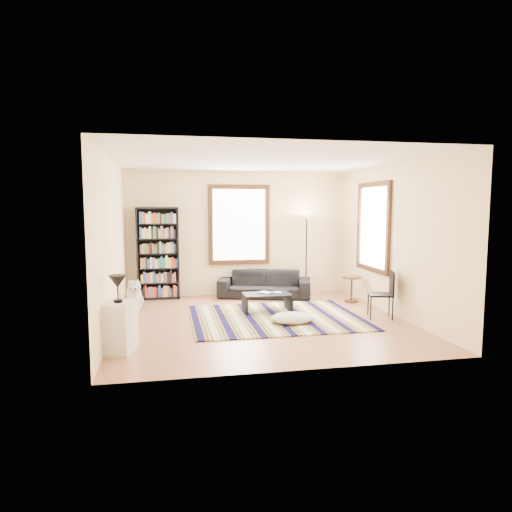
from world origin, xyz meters
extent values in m
cube|color=#A16849|center=(0.00, 0.00, -0.05)|extent=(5.00, 5.00, 0.10)
cube|color=white|center=(0.00, 0.00, 2.85)|extent=(5.00, 5.00, 0.10)
cube|color=beige|center=(0.00, 2.55, 1.40)|extent=(5.00, 0.10, 2.80)
cube|color=beige|center=(0.00, -2.55, 1.40)|extent=(5.00, 0.10, 2.80)
cube|color=beige|center=(-2.55, 0.00, 1.40)|extent=(0.10, 5.00, 2.80)
cube|color=beige|center=(2.55, 0.00, 1.40)|extent=(0.10, 5.00, 2.80)
cube|color=white|center=(0.00, 2.47, 1.60)|extent=(1.20, 0.06, 1.60)
cube|color=white|center=(2.47, 0.80, 1.60)|extent=(0.06, 1.20, 1.60)
cube|color=#0E0B39|center=(0.30, 0.14, 0.01)|extent=(3.07, 2.46, 0.02)
imported|color=black|center=(0.50, 2.05, 0.30)|extent=(2.17, 1.35, 0.59)
cube|color=black|center=(-1.81, 2.32, 1.00)|extent=(0.90, 0.30, 2.00)
cube|color=black|center=(0.24, 0.62, 0.18)|extent=(0.99, 0.70, 0.36)
imported|color=beige|center=(0.14, 0.62, 0.37)|extent=(0.30, 0.28, 0.02)
imported|color=beige|center=(0.39, 0.67, 0.37)|extent=(0.15, 0.20, 0.01)
ellipsoid|color=beige|center=(0.48, -0.29, 0.09)|extent=(0.86, 0.71, 0.19)
cylinder|color=#422110|center=(2.20, 1.19, 0.27)|extent=(0.48, 0.48, 0.54)
cube|color=black|center=(2.15, -0.23, 0.43)|extent=(0.52, 0.51, 0.86)
cube|color=silver|center=(-2.30, -1.31, 0.35)|extent=(0.50, 0.58, 0.70)
camera|label=1|loc=(-1.63, -7.74, 2.02)|focal=32.00mm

